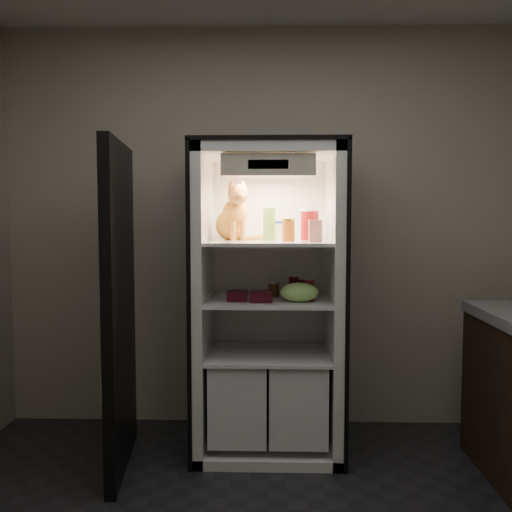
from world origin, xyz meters
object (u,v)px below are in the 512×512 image
(salsa_jar, at_px, (289,230))
(soda_can_b, at_px, (303,288))
(mayo_tub, at_px, (276,230))
(berry_box_left, at_px, (237,296))
(parmesan_shaker, at_px, (269,224))
(pepper_jar, at_px, (310,224))
(tabby_cat, at_px, (233,218))
(cream_carton, at_px, (315,231))
(condiment_jar, at_px, (274,289))
(berry_box_right, at_px, (261,296))
(refrigerator, at_px, (268,321))
(soda_can_c, at_px, (309,290))
(grape_bag, at_px, (299,292))
(soda_can_a, at_px, (294,286))

(salsa_jar, height_order, soda_can_b, salsa_jar)
(mayo_tub, xyz_separation_m, berry_box_left, (-0.23, -0.24, -0.38))
(salsa_jar, bearing_deg, parmesan_shaker, 146.38)
(salsa_jar, distance_m, pepper_jar, 0.19)
(tabby_cat, relative_size, parmesan_shaker, 1.89)
(pepper_jar, height_order, cream_carton, pepper_jar)
(tabby_cat, height_order, parmesan_shaker, tabby_cat)
(cream_carton, bearing_deg, condiment_jar, 141.37)
(berry_box_right, bearing_deg, mayo_tub, 72.34)
(refrigerator, distance_m, soda_can_c, 0.35)
(mayo_tub, bearing_deg, grape_bag, -62.97)
(refrigerator, distance_m, pepper_jar, 0.65)
(mayo_tub, relative_size, grape_bag, 0.53)
(mayo_tub, height_order, soda_can_b, mayo_tub)
(soda_can_b, bearing_deg, pepper_jar, 48.16)
(tabby_cat, distance_m, grape_bag, 0.62)
(tabby_cat, bearing_deg, salsa_jar, -40.83)
(berry_box_right, bearing_deg, soda_can_c, 9.63)
(refrigerator, bearing_deg, grape_bag, -45.74)
(grape_bag, bearing_deg, berry_box_right, -177.72)
(salsa_jar, relative_size, condiment_jar, 1.43)
(parmesan_shaker, xyz_separation_m, condiment_jar, (0.03, 0.04, -0.40))
(mayo_tub, height_order, soda_can_a, mayo_tub)
(parmesan_shaker, bearing_deg, soda_can_b, 2.55)
(tabby_cat, xyz_separation_m, soda_can_a, (0.38, 0.07, -0.43))
(refrigerator, relative_size, soda_can_c, 14.45)
(salsa_jar, height_order, pepper_jar, pepper_jar)
(cream_carton, height_order, soda_can_c, cream_carton)
(soda_can_b, xyz_separation_m, berry_box_right, (-0.25, -0.17, -0.03))
(refrigerator, xyz_separation_m, tabby_cat, (-0.22, 0.01, 0.64))
(refrigerator, distance_m, salsa_jar, 0.59)
(parmesan_shaker, xyz_separation_m, cream_carton, (0.27, -0.15, -0.03))
(salsa_jar, xyz_separation_m, grape_bag, (0.06, -0.08, -0.36))
(refrigerator, xyz_separation_m, salsa_jar, (0.12, -0.11, 0.57))
(condiment_jar, bearing_deg, salsa_jar, -53.22)
(refrigerator, distance_m, parmesan_shaker, 0.60)
(soda_can_c, bearing_deg, grape_bag, -145.77)
(berry_box_left, bearing_deg, tabby_cat, 101.82)
(berry_box_left, relative_size, berry_box_right, 0.91)
(salsa_jar, distance_m, soda_can_c, 0.37)
(tabby_cat, height_order, berry_box_right, tabby_cat)
(parmesan_shaker, relative_size, cream_carton, 1.54)
(mayo_tub, bearing_deg, soda_can_c, -49.76)
(soda_can_b, bearing_deg, salsa_jar, -136.93)
(cream_carton, distance_m, soda_can_b, 0.39)
(mayo_tub, bearing_deg, refrigerator, -118.98)
(mayo_tub, relative_size, condiment_jar, 1.27)
(soda_can_a, bearing_deg, cream_carton, -66.91)
(tabby_cat, distance_m, condiment_jar, 0.51)
(tabby_cat, height_order, soda_can_a, tabby_cat)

